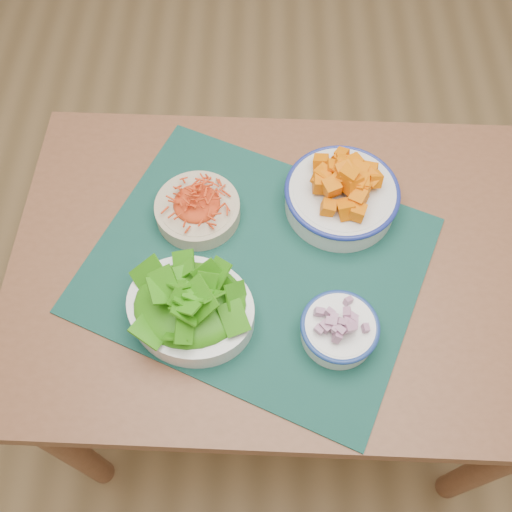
{
  "coord_description": "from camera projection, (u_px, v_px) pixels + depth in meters",
  "views": [
    {
      "loc": [
        -0.19,
        -0.83,
        1.73
      ],
      "look_at": [
        -0.2,
        -0.3,
        0.78
      ],
      "focal_mm": 40.0,
      "sensor_mm": 36.0,
      "label": 1
    }
  ],
  "objects": [
    {
      "name": "squash_bowl",
      "position": [
        342.0,
        191.0,
        1.13
      ],
      "size": [
        0.26,
        0.26,
        0.12
      ],
      "rotation": [
        0.0,
        0.0,
        0.17
      ],
      "color": "silver",
      "rests_on": "placemat"
    },
    {
      "name": "table",
      "position": [
        286.0,
        284.0,
        1.22
      ],
      "size": [
        1.11,
        0.76,
        0.75
      ],
      "rotation": [
        0.0,
        0.0,
        -0.03
      ],
      "color": "brown",
      "rests_on": "ground"
    },
    {
      "name": "lettuce_bowl",
      "position": [
        190.0,
        304.0,
        1.01
      ],
      "size": [
        0.29,
        0.26,
        0.11
      ],
      "rotation": [
        0.0,
        0.0,
        -0.34
      ],
      "color": "white",
      "rests_on": "placemat"
    },
    {
      "name": "placemat",
      "position": [
        256.0,
        264.0,
        1.11
      ],
      "size": [
        0.77,
        0.71,
        0.0
      ],
      "primitive_type": "cube",
      "rotation": [
        0.0,
        0.0,
        -0.41
      ],
      "color": "#0B2D27",
      "rests_on": "table"
    },
    {
      "name": "onion_bowl",
      "position": [
        340.0,
        328.0,
        1.01
      ],
      "size": [
        0.16,
        0.16,
        0.07
      ],
      "rotation": [
        0.0,
        0.0,
        -0.21
      ],
      "color": "white",
      "rests_on": "placemat"
    },
    {
      "name": "ground",
      "position": [
        315.0,
        293.0,
        1.91
      ],
      "size": [
        4.0,
        4.0,
        0.0
      ],
      "primitive_type": "plane",
      "color": "#9E7A4C",
      "rests_on": "ground"
    },
    {
      "name": "carrot_bowl",
      "position": [
        197.0,
        207.0,
        1.14
      ],
      "size": [
        0.18,
        0.18,
        0.07
      ],
      "rotation": [
        0.0,
        0.0,
        0.05
      ],
      "color": "beige",
      "rests_on": "placemat"
    }
  ]
}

